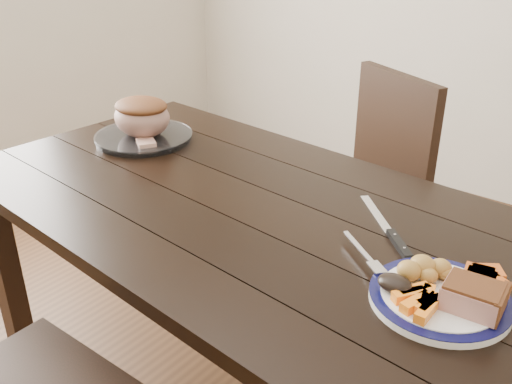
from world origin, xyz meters
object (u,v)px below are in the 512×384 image
Objects in this scene: dining_table at (238,228)px; chair_far at (365,184)px; pork_slice at (472,297)px; roast_joint at (142,118)px; dinner_plate at (439,299)px; fork at (365,255)px; carving_knife at (393,236)px; serving_platter at (144,138)px.

chair_far reaches higher than dining_table.
roast_joint reaches higher than pork_slice.
roast_joint is (-0.53, -0.60, 0.31)m from chair_far.
fork is (-0.18, 0.03, 0.01)m from dinner_plate.
dining_table is 0.44m from carving_knife.
roast_joint is at bearing 0.00° from serving_platter.
serving_platter is at bearing 73.13° from chair_far.
serving_platter is at bearing 165.85° from dining_table.
carving_knife is at bearing 137.40° from dinner_plate.
carving_knife is (0.95, -0.06, -0.00)m from serving_platter.
roast_joint reaches higher than carving_knife.
dinner_plate reaches higher than carving_knife.
serving_platter is 0.07m from roast_joint.
chair_far is 1.05m from dinner_plate.
pork_slice is at bearing -11.26° from roast_joint.
carving_knife is at bearing 144.61° from pork_slice.
chair_far is 0.86m from roast_joint.
dinner_plate is 2.61× the size of pork_slice.
dining_table is 6.03× the size of dinner_plate.
pork_slice is (0.67, -0.11, 0.14)m from dining_table.
serving_platter is at bearing -157.22° from fork.
pork_slice is at bearing -8.94° from dining_table.
roast_joint is at bearing 73.13° from chair_far.
dinner_plate is 1.16m from roast_joint.
dinner_plate is at bearing 150.67° from chair_far.
serving_platter is at bearing 168.40° from dinner_plate.
pork_slice is 1.22m from roast_joint.
chair_far is 3.77× the size of carving_knife.
chair_far is at bearing 48.22° from serving_platter.
roast_joint is at bearing -140.36° from carving_knife.
dinner_plate reaches higher than dining_table.
serving_platter reaches higher than dining_table.
roast_joint reaches higher than dining_table.
dinner_plate is at bearing -11.60° from roast_joint.
chair_far is at bearing 152.06° from fork.
serving_platter reaches higher than carving_knife.
dining_table is 6.72× the size of carving_knife.
carving_knife is at bearing -3.84° from roast_joint.
dining_table is at bearing 114.21° from chair_far.
fork is at bearing 170.96° from pork_slice.
dining_table is at bearing -14.15° from roast_joint.
dining_table is 0.57m from roast_joint.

